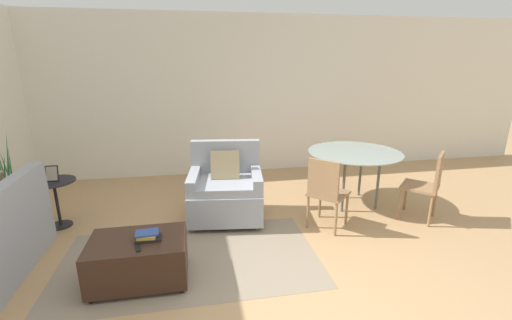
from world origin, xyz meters
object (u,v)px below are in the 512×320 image
object	(u,v)px
tv_remote_primary	(137,247)
picture_frame	(52,174)
dining_chair_near_left	(326,189)
armchair	(226,191)
side_table	(56,194)
ottoman	(139,258)
dining_chair_near_right	(428,182)
book_stack	(148,236)
potted_plant	(15,207)
dining_table	(354,156)

from	to	relation	value
tv_remote_primary	picture_frame	bearing A→B (deg)	128.11
tv_remote_primary	picture_frame	size ratio (longest dim) A/B	0.89
tv_remote_primary	dining_chair_near_left	distance (m)	2.20
armchair	side_table	size ratio (longest dim) A/B	1.68
armchair	picture_frame	distance (m)	2.09
ottoman	side_table	bearing A→B (deg)	130.33
dining_chair_near_left	dining_chair_near_right	distance (m)	1.36
ottoman	dining_chair_near_left	xyz separation A→B (m)	(2.07, 0.66, 0.28)
ottoman	book_stack	xyz separation A→B (m)	(0.10, -0.02, 0.23)
tv_remote_primary	potted_plant	size ratio (longest dim) A/B	0.14
book_stack	potted_plant	xyz separation A→B (m)	(-1.73, 1.40, -0.20)
armchair	dining_chair_near_left	distance (m)	1.27
dining_chair_near_left	dining_chair_near_right	bearing A→B (deg)	0.00
dining_table	side_table	bearing A→B (deg)	-179.93
picture_frame	dining_chair_near_right	xyz separation A→B (m)	(4.56, -0.68, -0.17)
side_table	picture_frame	bearing A→B (deg)	90.00
picture_frame	ottoman	bearing A→B (deg)	-49.67
armchair	side_table	world-z (taller)	armchair
side_table	potted_plant	bearing A→B (deg)	174.15
dining_table	dining_chair_near_right	bearing A→B (deg)	-45.00
dining_table	dining_chair_near_right	world-z (taller)	dining_chair_near_right
dining_chair_near_left	side_table	bearing A→B (deg)	168.09
potted_plant	dining_chair_near_left	bearing A→B (deg)	-11.11
tv_remote_primary	potted_plant	xyz separation A→B (m)	(-1.65, 1.52, -0.16)
book_stack	side_table	distance (m)	1.83
tv_remote_primary	dining_chair_near_right	world-z (taller)	dining_chair_near_right
armchair	dining_chair_near_right	distance (m)	2.57
ottoman	dining_table	distance (m)	3.10
armchair	tv_remote_primary	world-z (taller)	armchair
armchair	ottoman	bearing A→B (deg)	-127.81
potted_plant	side_table	bearing A→B (deg)	-5.85
book_stack	picture_frame	distance (m)	1.84
tv_remote_primary	dining_chair_near_right	bearing A→B (deg)	13.16
picture_frame	dining_table	xyz separation A→B (m)	(3.88, 0.00, 0.01)
side_table	dining_table	size ratio (longest dim) A/B	0.46
book_stack	dining_chair_near_right	world-z (taller)	dining_chair_near_right
ottoman	tv_remote_primary	xyz separation A→B (m)	(0.02, -0.14, 0.20)
side_table	dining_chair_near_right	world-z (taller)	dining_chair_near_right
armchair	dining_chair_near_left	bearing A→B (deg)	-25.33
picture_frame	dining_chair_near_left	world-z (taller)	dining_chair_near_left
ottoman	book_stack	distance (m)	0.25
picture_frame	dining_chair_near_left	size ratio (longest dim) A/B	0.21
dining_chair_near_left	dining_table	bearing A→B (deg)	45.00
tv_remote_primary	dining_table	size ratio (longest dim) A/B	0.13
tv_remote_primary	dining_table	bearing A→B (deg)	28.44
book_stack	dining_chair_near_left	size ratio (longest dim) A/B	0.25
ottoman	dining_chair_near_left	distance (m)	2.19
picture_frame	dining_table	bearing A→B (deg)	0.07
armchair	book_stack	bearing A→B (deg)	-124.26
side_table	dining_chair_near_left	world-z (taller)	dining_chair_near_left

